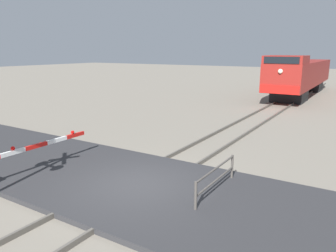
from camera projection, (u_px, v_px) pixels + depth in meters
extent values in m
plane|color=gray|center=(137.00, 188.00, 10.53)|extent=(160.00, 160.00, 0.00)
cube|color=#59544C|center=(120.00, 181.00, 10.89)|extent=(0.08, 80.00, 0.15)
cube|color=#59544C|center=(156.00, 191.00, 10.15)|extent=(0.08, 80.00, 0.15)
cube|color=#2D2D30|center=(137.00, 186.00, 10.52)|extent=(36.00, 5.43, 0.16)
cube|color=black|center=(289.00, 95.00, 28.34)|extent=(2.60, 3.20, 1.05)
cube|color=black|center=(308.00, 86.00, 35.98)|extent=(2.60, 3.20, 1.05)
cube|color=maroon|center=(301.00, 73.00, 31.79)|extent=(3.06, 16.80, 2.23)
cube|color=maroon|center=(286.00, 60.00, 25.78)|extent=(3.00, 3.06, 0.64)
cube|color=black|center=(281.00, 60.00, 24.49)|extent=(2.60, 0.06, 0.51)
cube|color=red|center=(279.00, 90.00, 24.98)|extent=(2.91, 0.08, 0.64)
sphere|color=#F2EACC|center=(280.00, 71.00, 24.66)|extent=(0.36, 0.36, 0.36)
cube|color=white|center=(13.00, 153.00, 10.86)|extent=(0.10, 0.90, 0.14)
cube|color=red|center=(36.00, 146.00, 11.61)|extent=(0.10, 0.90, 0.14)
cube|color=white|center=(57.00, 140.00, 12.35)|extent=(0.10, 0.90, 0.14)
cube|color=red|center=(75.00, 135.00, 13.10)|extent=(0.10, 0.90, 0.14)
sphere|color=red|center=(13.00, 148.00, 10.85)|extent=(0.14, 0.14, 0.14)
sphere|color=red|center=(73.00, 132.00, 12.98)|extent=(0.14, 0.14, 0.14)
cylinder|color=#4C4742|center=(196.00, 198.00, 8.74)|extent=(0.08, 0.08, 0.95)
cylinder|color=#4C4742|center=(232.00, 169.00, 10.92)|extent=(0.08, 0.08, 0.95)
cylinder|color=#4C4742|center=(216.00, 168.00, 9.73)|extent=(0.06, 2.64, 0.06)
cylinder|color=#4C4742|center=(216.00, 180.00, 9.82)|extent=(0.06, 2.64, 0.06)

